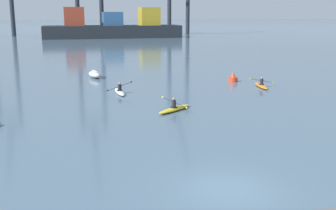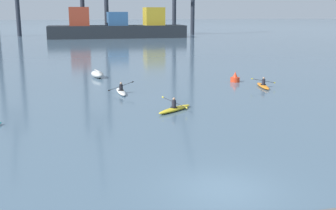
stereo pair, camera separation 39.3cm
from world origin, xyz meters
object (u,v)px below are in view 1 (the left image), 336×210
Objects in this scene: kayak_yellow at (175,108)px; channel_buoy at (233,78)px; container_barge at (113,28)px; capsized_dinghy at (95,74)px; kayak_white at (120,91)px; kayak_orange at (261,85)px.

channel_buoy is at bearing 50.81° from kayak_yellow.
container_barge is 70.29m from capsized_dinghy.
container_barge is 11.95× the size of kayak_yellow.
capsized_dinghy is 0.92× the size of kayak_yellow.
kayak_white is (-11.53, -3.37, -0.19)m from channel_buoy.
channel_buoy reaches higher than capsized_dinghy.
channel_buoy is (3.53, -75.40, -2.35)m from container_barge.
kayak_yellow is 0.89× the size of kayak_white.
kayak_orange is at bearing -32.82° from capsized_dinghy.
channel_buoy is at bearing -24.07° from capsized_dinghy.
channel_buoy is 3.69m from kayak_orange.
kayak_yellow is at bearing -144.29° from kayak_orange.
capsized_dinghy is at bearing 98.87° from kayak_white.
channel_buoy is at bearing 16.27° from kayak_white.
capsized_dinghy is at bearing 147.18° from kayak_orange.
channel_buoy is 0.29× the size of kayak_orange.
container_barge is 13.04× the size of capsized_dinghy.
channel_buoy is 13.69m from kayak_yellow.
capsized_dinghy is at bearing -97.72° from container_barge.
kayak_yellow is at bearing -93.41° from container_barge.
kayak_yellow is at bearing -68.31° from kayak_white.
container_barge reaches higher than capsized_dinghy.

